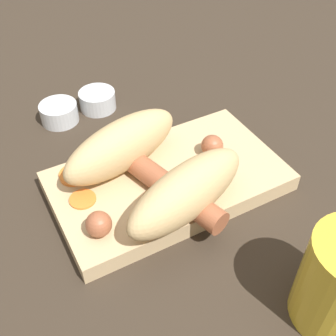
% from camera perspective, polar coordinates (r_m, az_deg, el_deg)
% --- Properties ---
extents(ground_plane, '(3.00, 3.00, 0.00)m').
position_cam_1_polar(ground_plane, '(0.50, 0.00, -2.66)').
color(ground_plane, '#33281E').
extents(food_tray, '(0.26, 0.15, 0.02)m').
position_cam_1_polar(food_tray, '(0.49, 0.00, -1.78)').
color(food_tray, tan).
rests_on(food_tray, ground_plane).
extents(bread_roll, '(0.19, 0.19, 0.06)m').
position_cam_1_polar(bread_roll, '(0.45, -2.12, 0.11)').
color(bread_roll, tan).
rests_on(bread_roll, food_tray).
extents(sausage, '(0.19, 0.17, 0.03)m').
position_cam_1_polar(sausage, '(0.46, -0.97, -1.80)').
color(sausage, '#9E5638').
rests_on(sausage, food_tray).
extents(pickled_veggies, '(0.07, 0.08, 0.00)m').
position_cam_1_polar(pickled_veggies, '(0.48, -11.86, -1.42)').
color(pickled_veggies, orange).
rests_on(pickled_veggies, food_tray).
extents(condiment_cup_near, '(0.05, 0.05, 0.03)m').
position_cam_1_polar(condiment_cup_near, '(0.62, -9.51, 8.93)').
color(condiment_cup_near, silver).
rests_on(condiment_cup_near, ground_plane).
extents(condiment_cup_far, '(0.05, 0.05, 0.03)m').
position_cam_1_polar(condiment_cup_far, '(0.61, -14.51, 7.14)').
color(condiment_cup_far, silver).
rests_on(condiment_cup_far, ground_plane).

